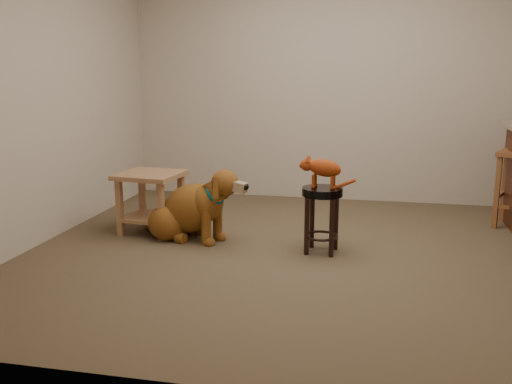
% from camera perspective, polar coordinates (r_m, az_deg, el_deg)
% --- Properties ---
extents(floor, '(4.50, 4.00, 0.01)m').
position_cam_1_polar(floor, '(4.51, 5.80, -6.23)').
color(floor, brown).
rests_on(floor, ground).
extents(room_shell, '(4.54, 4.04, 2.62)m').
position_cam_1_polar(room_shell, '(4.29, 6.29, 15.54)').
color(room_shell, beige).
rests_on(room_shell, ground).
extents(padded_stool, '(0.32, 0.32, 0.52)m').
position_cam_1_polar(padded_stool, '(4.48, 6.62, -1.47)').
color(padded_stool, black).
rests_on(padded_stool, ground).
extents(side_table, '(0.57, 0.57, 0.54)m').
position_cam_1_polar(side_table, '(5.09, -10.47, -0.12)').
color(side_table, '#9D6D48').
rests_on(side_table, ground).
extents(golden_retriever, '(1.01, 0.62, 0.67)m').
position_cam_1_polar(golden_retriever, '(4.86, -6.49, -1.81)').
color(golden_retriever, brown).
rests_on(golden_retriever, ground).
extents(tabby_kitten, '(0.44, 0.15, 0.27)m').
position_cam_1_polar(tabby_kitten, '(4.42, 6.59, 2.33)').
color(tabby_kitten, '#90310E').
rests_on(tabby_kitten, padded_stool).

